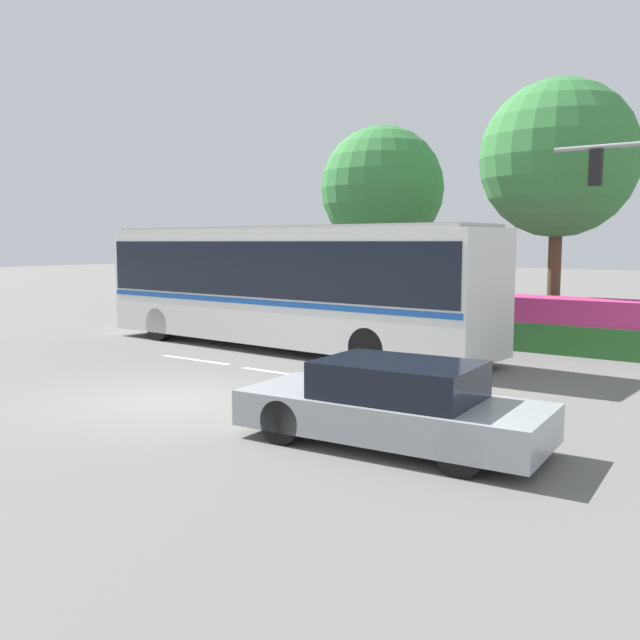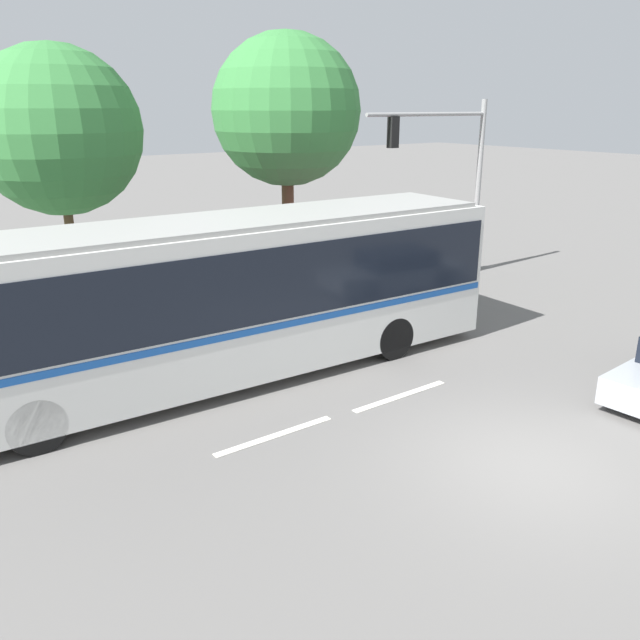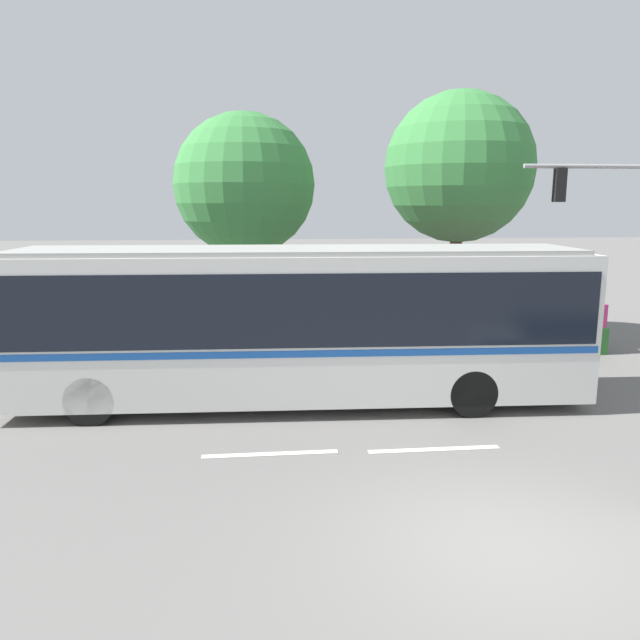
% 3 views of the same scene
% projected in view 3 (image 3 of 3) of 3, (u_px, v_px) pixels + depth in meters
% --- Properties ---
extents(ground_plane, '(140.00, 140.00, 0.00)m').
position_uv_depth(ground_plane, '(502.00, 546.00, 7.95)').
color(ground_plane, slate).
extents(city_bus, '(12.45, 3.04, 3.43)m').
position_uv_depth(city_bus, '(298.00, 316.00, 13.33)').
color(city_bus, silver).
rests_on(city_bus, ground).
extents(flowering_hedge, '(7.58, 1.33, 1.49)m').
position_uv_depth(flowering_hedge, '(475.00, 329.00, 18.10)').
color(flowering_hedge, '#286028').
rests_on(flowering_hedge, ground).
extents(street_tree_left, '(4.50, 4.50, 7.20)m').
position_uv_depth(street_tree_left, '(244.00, 185.00, 19.58)').
color(street_tree_left, brown).
rests_on(street_tree_left, ground).
extents(street_tree_centre, '(4.66, 4.66, 7.79)m').
position_uv_depth(street_tree_centre, '(459.00, 168.00, 19.22)').
color(street_tree_centre, brown).
rests_on(street_tree_centre, ground).
extents(lane_stripe_near, '(2.40, 0.16, 0.01)m').
position_uv_depth(lane_stripe_near, '(434.00, 449.00, 11.06)').
color(lane_stripe_near, silver).
rests_on(lane_stripe_near, ground).
extents(lane_stripe_mid, '(2.40, 0.16, 0.01)m').
position_uv_depth(lane_stripe_mid, '(270.00, 454.00, 10.85)').
color(lane_stripe_mid, silver).
rests_on(lane_stripe_mid, ground).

